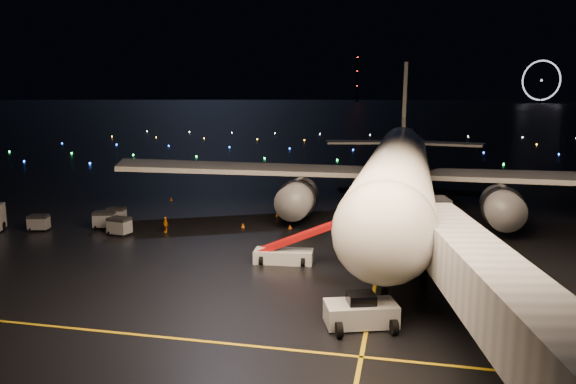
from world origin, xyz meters
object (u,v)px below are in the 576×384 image
pushback_tug (361,309)px  belt_loader (284,242)px  baggage_cart_0 (119,226)px  baggage_cart_2 (117,215)px  baggage_cart_1 (104,220)px  crew_c (165,225)px  airliner (400,135)px  baggage_cart_3 (39,223)px

pushback_tug → belt_loader: size_ratio=0.60×
baggage_cart_0 → baggage_cart_2: size_ratio=1.13×
belt_loader → baggage_cart_2: (-21.56, 10.80, -0.97)m
belt_loader → baggage_cart_1: size_ratio=3.36×
crew_c → baggage_cart_0: bearing=-116.3°
belt_loader → baggage_cart_1: belt_loader is taller
airliner → baggage_cart_2: bearing=-161.3°
baggage_cart_0 → baggage_cart_3: (-9.15, -0.14, -0.07)m
crew_c → belt_loader: bearing=10.1°
baggage_cart_2 → baggage_cart_3: 8.00m
baggage_cart_1 → baggage_cart_2: 3.03m
belt_loader → baggage_cart_3: belt_loader is taller
airliner → baggage_cart_1: (-30.26, -13.20, -8.50)m
baggage_cart_0 → baggage_cart_3: baggage_cart_0 is taller
baggage_cart_2 → airliner: bearing=11.3°
crew_c → baggage_cart_0: baggage_cart_0 is taller
belt_loader → baggage_cart_3: bearing=163.8°
pushback_tug → baggage_cart_1: size_ratio=2.03×
pushback_tug → crew_c: bearing=120.2°
pushback_tug → baggage_cart_0: 31.11m
baggage_cart_3 → pushback_tug: bearing=-40.5°
crew_c → baggage_cart_0: (-4.10, -1.97, 0.08)m
pushback_tug → crew_c: 29.05m
baggage_cart_1 → baggage_cart_3: size_ratio=1.11×
airliner → belt_loader: 24.06m
baggage_cart_1 → crew_c: bearing=-17.3°
crew_c → baggage_cart_2: size_ratio=0.87×
airliner → baggage_cart_0: size_ratio=31.39×
baggage_cart_0 → pushback_tug: bearing=-23.5°
belt_loader → crew_c: size_ratio=4.44×
airliner → baggage_cart_1: airliner is taller
baggage_cart_0 → baggage_cart_1: 3.71m
pushback_tug → baggage_cart_1: pushback_tug is taller
pushback_tug → baggage_cart_3: pushback_tug is taller
pushback_tug → crew_c: (-21.78, 19.22, -0.23)m
pushback_tug → baggage_cart_0: pushback_tug is taller
belt_loader → baggage_cart_3: 28.02m
baggage_cart_2 → baggage_cart_1: bearing=-92.3°
baggage_cart_3 → baggage_cart_0: bearing=-13.6°
airliner → baggage_cart_2: (-30.51, -10.18, -8.62)m
baggage_cart_1 → baggage_cart_2: size_ratio=1.15×
pushback_tug → baggage_cart_2: (-29.12, 22.49, -0.25)m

